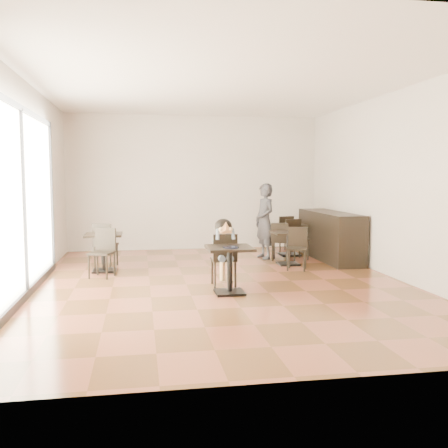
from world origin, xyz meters
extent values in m
cube|color=brown|center=(0.00, 0.00, 0.00)|extent=(6.00, 8.00, 0.01)
cube|color=white|center=(0.00, 0.00, 3.20)|extent=(6.00, 8.00, 0.01)
cube|color=beige|center=(0.00, 4.00, 1.60)|extent=(6.00, 0.01, 3.20)
cube|color=beige|center=(0.00, -4.00, 1.60)|extent=(6.00, 0.01, 3.20)
cube|color=beige|center=(-3.00, 0.00, 1.60)|extent=(0.01, 8.00, 3.20)
cube|color=beige|center=(3.00, 0.00, 1.60)|extent=(0.01, 8.00, 3.20)
cube|color=white|center=(-2.97, -0.50, 1.40)|extent=(0.04, 4.50, 2.60)
cylinder|color=black|center=(-0.01, -0.84, 0.71)|extent=(0.24, 0.24, 0.01)
imported|color=#333338|center=(1.31, 2.32, 0.80)|extent=(0.51, 0.66, 1.60)
cube|color=black|center=(2.65, 2.00, 0.50)|extent=(0.60, 2.40, 1.00)
camera|label=1|loc=(-1.31, -7.96, 1.75)|focal=40.00mm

